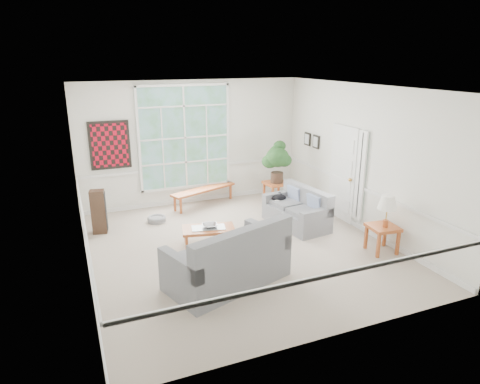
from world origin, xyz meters
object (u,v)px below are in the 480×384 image
end_table (276,192)px  side_table (382,239)px  loveseat_front (227,253)px  coffee_table (209,237)px  loveseat_right (296,208)px

end_table → side_table: bearing=-80.8°
loveseat_front → coffee_table: bearing=64.9°
coffee_table → loveseat_right: bearing=20.4°
side_table → end_table: bearing=99.2°
coffee_table → end_table: (2.38, 1.83, 0.08)m
loveseat_front → end_table: bearing=33.7°
loveseat_front → end_table: (2.54, 3.28, -0.26)m
loveseat_right → loveseat_front: loveseat_front is taller
coffee_table → side_table: bearing=-14.2°
loveseat_right → end_table: size_ratio=2.85×
coffee_table → loveseat_front: bearing=-83.7°
loveseat_right → side_table: size_ratio=2.91×
end_table → coffee_table: bearing=-142.3°
loveseat_front → coffee_table: (0.16, 1.45, -0.34)m
coffee_table → end_table: 3.00m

